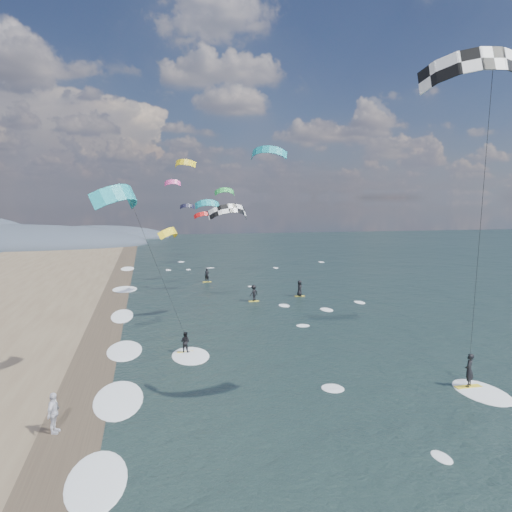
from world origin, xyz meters
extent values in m
plane|color=black|center=(0.00, 0.00, 0.00)|extent=(260.00, 260.00, 0.00)
cube|color=#382D23|center=(-12.00, 10.00, 0.00)|extent=(3.00, 240.00, 0.00)
ellipsoid|color=#3D4756|center=(-40.00, 100.00, 0.00)|extent=(64.00, 24.00, 10.00)
ellipsoid|color=#3D4756|center=(-22.00, 120.00, 0.00)|extent=(40.00, 18.00, 7.00)
cube|color=yellow|center=(9.79, 3.45, 0.03)|extent=(1.59, 0.48, 0.07)
imported|color=black|center=(9.79, 3.45, 1.05)|extent=(0.84, 0.83, 1.96)
ellipsoid|color=white|center=(10.09, 2.65, 0.00)|extent=(2.60, 4.20, 0.12)
cylinder|color=black|center=(7.79, 0.45, 8.98)|extent=(0.02, 0.02, 16.97)
cube|color=yellow|center=(-5.82, 13.59, 0.03)|extent=(1.15, 0.35, 0.05)
imported|color=black|center=(-5.82, 13.59, 0.79)|extent=(0.89, 0.83, 1.46)
ellipsoid|color=white|center=(-5.52, 12.79, 0.00)|extent=(2.60, 4.20, 0.12)
cylinder|color=black|center=(-7.57, 10.59, 6.30)|extent=(0.02, 0.02, 12.18)
cube|color=yellow|center=(2.67, 29.87, 0.03)|extent=(1.10, 0.35, 0.05)
imported|color=black|center=(2.67, 29.87, 0.91)|extent=(1.27, 1.15, 1.72)
cube|color=yellow|center=(8.27, 31.47, 0.03)|extent=(1.10, 0.35, 0.05)
imported|color=black|center=(8.27, 31.47, 0.93)|extent=(0.73, 0.95, 1.75)
cube|color=yellow|center=(-0.76, 43.13, 0.03)|extent=(1.10, 0.35, 0.05)
imported|color=black|center=(-0.76, 43.13, 0.92)|extent=(0.76, 0.67, 1.74)
ellipsoid|color=white|center=(-10.80, -2.00, 0.00)|extent=(2.40, 5.40, 0.11)
ellipsoid|color=white|center=(-10.80, 6.00, 0.00)|extent=(2.40, 5.40, 0.11)
ellipsoid|color=white|center=(-10.80, 15.00, 0.00)|extent=(2.40, 5.40, 0.11)
ellipsoid|color=white|center=(-10.80, 26.00, 0.00)|extent=(2.40, 5.40, 0.11)
ellipsoid|color=white|center=(-10.80, 40.00, 0.00)|extent=(2.40, 5.40, 0.11)
ellipsoid|color=white|center=(-10.80, 58.00, 0.00)|extent=(2.40, 5.40, 0.11)
imported|color=silver|center=(-12.76, 2.59, 0.97)|extent=(0.72, 1.22, 1.95)
camera|label=1|loc=(-8.27, -21.19, 10.98)|focal=35.00mm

